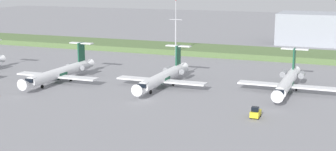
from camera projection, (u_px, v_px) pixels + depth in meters
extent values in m
plane|color=gray|center=(189.00, 75.00, 133.75)|extent=(500.00, 500.00, 0.00)
cube|color=#597542|center=(226.00, 51.00, 170.10)|extent=(320.00, 20.00, 1.90)
cylinder|color=white|center=(59.00, 73.00, 124.23)|extent=(2.70, 24.00, 2.70)
cone|color=white|center=(26.00, 84.00, 111.92)|extent=(2.70, 3.00, 2.70)
cone|color=white|center=(87.00, 64.00, 136.98)|extent=(2.30, 4.00, 2.29)
cube|color=black|center=(31.00, 80.00, 113.56)|extent=(2.02, 1.80, 0.90)
cylinder|color=#195138|center=(59.00, 74.00, 124.26)|extent=(2.76, 3.60, 2.76)
cube|color=white|center=(38.00, 74.00, 125.56)|extent=(11.00, 3.20, 0.36)
cube|color=white|center=(77.00, 78.00, 121.32)|extent=(11.00, 3.20, 0.36)
cube|color=#195138|center=(81.00, 52.00, 133.45)|extent=(0.36, 3.20, 5.20)
cube|color=white|center=(81.00, 43.00, 133.24)|extent=(6.80, 1.80, 0.24)
cylinder|color=gray|center=(71.00, 66.00, 133.38)|extent=(1.50, 3.40, 1.50)
cylinder|color=gray|center=(85.00, 67.00, 131.76)|extent=(1.50, 3.40, 1.50)
cylinder|color=gray|center=(42.00, 84.00, 117.74)|extent=(0.20, 0.20, 0.65)
cylinder|color=black|center=(42.00, 87.00, 117.85)|extent=(0.30, 0.90, 0.90)
cylinder|color=black|center=(59.00, 78.00, 127.50)|extent=(0.35, 0.90, 0.90)
cylinder|color=black|center=(71.00, 79.00, 126.13)|extent=(0.35, 0.90, 0.90)
cylinder|color=white|center=(163.00, 77.00, 118.83)|extent=(2.70, 24.00, 2.70)
cone|color=white|center=(140.00, 89.00, 106.52)|extent=(2.70, 3.00, 2.70)
cone|color=white|center=(182.00, 68.00, 131.58)|extent=(2.29, 4.00, 2.29)
cube|color=black|center=(143.00, 85.00, 108.16)|extent=(2.03, 1.80, 0.90)
cylinder|color=#195138|center=(163.00, 78.00, 118.86)|extent=(2.76, 3.60, 2.76)
cube|color=white|center=(139.00, 79.00, 120.16)|extent=(11.00, 3.20, 0.36)
cube|color=white|center=(184.00, 83.00, 115.92)|extent=(11.00, 3.20, 0.36)
cube|color=#195138|center=(178.00, 55.00, 128.05)|extent=(0.36, 3.20, 5.20)
cube|color=white|center=(178.00, 46.00, 127.84)|extent=(6.80, 1.80, 0.24)
cylinder|color=gray|center=(168.00, 69.00, 127.98)|extent=(1.50, 3.40, 1.50)
cylinder|color=gray|center=(184.00, 71.00, 126.36)|extent=(1.50, 3.40, 1.50)
cylinder|color=gray|center=(151.00, 90.00, 112.34)|extent=(0.20, 0.20, 0.65)
cylinder|color=black|center=(151.00, 92.00, 112.45)|extent=(0.30, 0.90, 0.90)
cylinder|color=black|center=(159.00, 83.00, 122.10)|extent=(0.35, 0.90, 0.90)
cylinder|color=black|center=(173.00, 84.00, 120.74)|extent=(0.35, 0.90, 0.90)
cylinder|color=white|center=(287.00, 82.00, 113.44)|extent=(2.70, 24.00, 2.70)
cone|color=white|center=(278.00, 95.00, 101.14)|extent=(2.70, 3.00, 2.70)
cone|color=white|center=(295.00, 72.00, 126.19)|extent=(2.30, 4.00, 2.29)
cube|color=black|center=(280.00, 91.00, 102.77)|extent=(2.02, 1.80, 0.90)
cylinder|color=#195138|center=(287.00, 83.00, 113.47)|extent=(2.76, 3.60, 2.76)
cube|color=white|center=(261.00, 84.00, 114.77)|extent=(11.00, 3.20, 0.36)
cube|color=white|center=(313.00, 88.00, 110.53)|extent=(11.00, 3.20, 0.36)
cube|color=#195138|center=(294.00, 58.00, 122.66)|extent=(0.36, 3.20, 5.20)
cube|color=white|center=(295.00, 49.00, 122.45)|extent=(6.80, 1.80, 0.24)
cylinder|color=gray|center=(283.00, 74.00, 122.59)|extent=(1.50, 3.40, 1.50)
cylinder|color=gray|center=(302.00, 75.00, 120.97)|extent=(1.50, 3.40, 1.50)
cylinder|color=gray|center=(282.00, 95.00, 106.95)|extent=(0.20, 0.20, 0.65)
cylinder|color=black|center=(282.00, 98.00, 107.06)|extent=(0.30, 0.90, 0.90)
cylinder|color=black|center=(280.00, 88.00, 116.71)|extent=(0.35, 0.90, 0.90)
cylinder|color=black|center=(296.00, 89.00, 115.35)|extent=(0.35, 0.90, 0.90)
cylinder|color=#B2B2B7|center=(176.00, 39.00, 162.34)|extent=(0.50, 0.50, 12.37)
cylinder|color=#B2B2B7|center=(176.00, 11.00, 160.41)|extent=(0.28, 0.28, 6.66)
cube|color=#B2B2B7|center=(176.00, 20.00, 161.01)|extent=(4.40, 0.20, 0.20)
sphere|color=red|center=(176.00, 0.00, 159.69)|extent=(0.50, 0.50, 0.50)
cube|color=yellow|center=(256.00, 113.00, 93.35)|extent=(1.70, 3.20, 1.10)
cube|color=black|center=(255.00, 109.00, 92.64)|extent=(1.36, 1.10, 0.90)
cylinder|color=black|center=(251.00, 117.00, 92.86)|extent=(0.22, 0.60, 0.60)
cylinder|color=black|center=(258.00, 118.00, 92.32)|extent=(0.22, 0.60, 0.60)
cylinder|color=black|center=(253.00, 114.00, 94.61)|extent=(0.22, 0.60, 0.60)
cylinder|color=black|center=(260.00, 115.00, 94.07)|extent=(0.22, 0.60, 0.60)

